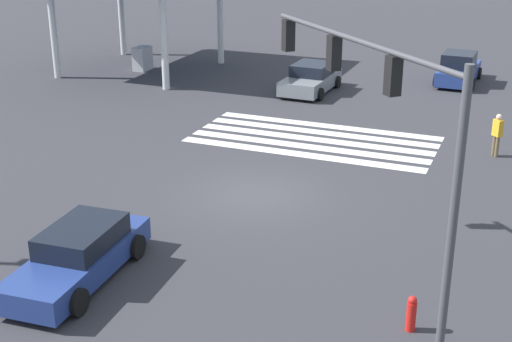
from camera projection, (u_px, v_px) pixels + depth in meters
ground_plane at (256, 194)px, 23.06m from camera, size 146.24×146.24×0.00m
crosswalk_markings at (314, 139)px, 28.35m from camera, size 9.59×4.40×0.01m
traffic_signal_mast at (379, 108)px, 15.46m from camera, size 5.66×5.66×6.24m
car_0 at (79, 255)px, 17.77m from camera, size 2.17×4.79×1.36m
car_1 at (311, 79)px, 35.12m from camera, size 2.25×4.30×1.39m
car_2 at (458, 69)px, 36.76m from camera, size 2.08×4.29×1.61m
pedestrian at (497, 133)px, 26.16m from camera, size 0.41×0.41×1.63m
fire_hydrant at (411, 313)px, 15.66m from camera, size 0.22×0.22×0.86m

